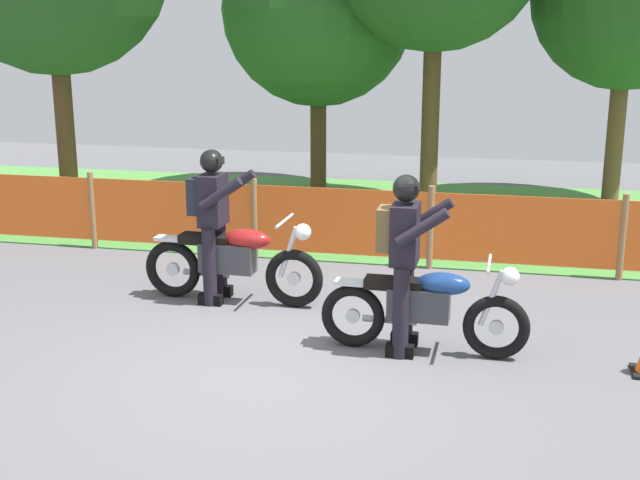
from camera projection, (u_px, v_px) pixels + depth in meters
ground at (271, 368)px, 7.64m from camera, size 24.00×24.00×0.02m
grass_verge at (373, 214)px, 13.46m from camera, size 24.00×5.54×0.01m
barrier_fence at (341, 222)px, 10.71m from camera, size 11.40×0.08×1.05m
tree_near_left at (318, 10)px, 14.32m from camera, size 3.27×3.27×4.80m
motorcycle_lead at (425, 307)px, 7.87m from camera, size 1.95×0.57×0.92m
motorcycle_trailing at (233, 261)px, 9.27m from camera, size 2.06×0.61×0.97m
rider_lead at (404, 254)px, 7.79m from camera, size 0.68×0.55×1.69m
rider_trailing at (213, 217)px, 9.20m from camera, size 0.69×0.56×1.69m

